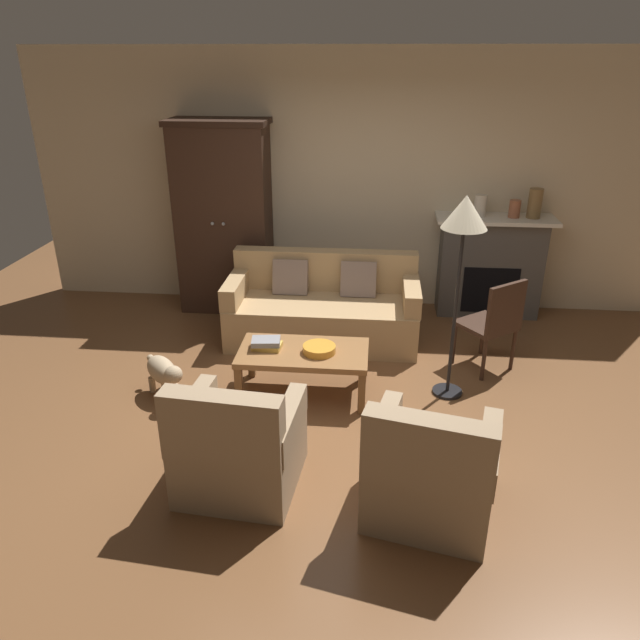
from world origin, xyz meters
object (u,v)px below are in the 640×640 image
Objects in this scene: couch at (323,310)px; armoire at (224,218)px; coffee_table at (303,356)px; armchair_near_right at (431,473)px; fireplace at (490,265)px; fruit_bowl at (319,349)px; mantel_vase_bronze at (535,203)px; side_chair_wooden at (494,320)px; floor_lamp at (464,225)px; mantel_vase_terracotta at (515,209)px; mantel_vase_cream at (480,206)px; book_stack at (266,344)px; armchair_near_left at (238,448)px; dog at (163,372)px.

armoire is at bearing 147.28° from couch.
coffee_table is 1.20× the size of armchair_near_right.
armchair_near_right is at bearing -104.59° from fireplace.
fruit_bowl is 0.90× the size of mantel_vase_bronze.
mantel_vase_bronze reaches higher than fruit_bowl.
armoire reaches higher than fruit_bowl.
floor_lamp is at bearing -133.08° from side_chair_wooden.
mantel_vase_cream is at bearing 180.00° from mantel_vase_terracotta.
armoire is at bearing 112.89° from book_stack.
mantel_vase_terracotta is at bearing -5.69° from fireplace.
armchair_near_left is (-0.42, -1.23, -0.14)m from fruit_bowl.
armoire is at bearing 123.20° from fruit_bowl.
armchair_near_left is (-2.31, -3.19, -0.90)m from mantel_vase_terracotta.
fruit_bowl reaches higher than dog.
mantel_vase_terracotta is (2.03, 1.93, 0.85)m from coffee_table.
coffee_table is 1.29m from armchair_near_left.
floor_lamp is (-0.98, -1.81, 0.23)m from mantel_vase_bronze.
couch is 2.30m from mantel_vase_terracotta.
fireplace is at bearing 41.86° from book_stack.
fruit_bowl is at bearing -136.88° from mantel_vase_bronze.
book_stack reaches higher than dog.
mantel_vase_cream is 1.27× the size of mantel_vase_terracotta.
floor_lamp is at bearing 4.17° from book_stack.
armchair_near_left is (-0.29, -1.26, -0.05)m from coffee_table.
mantel_vase_cream is 0.26× the size of side_chair_wooden.
mantel_vase_cream reaches higher than mantel_vase_terracotta.
fruit_bowl is (0.07, -1.14, 0.13)m from couch.
couch is at bearing -155.02° from fireplace.
couch is 1.95m from floor_lamp.
armoire is at bearing -178.76° from mantel_vase_cream.
fireplace is 0.72× the size of floor_lamp.
side_chair_wooden is at bearing -89.73° from mantel_vase_cream.
armoire is 2.28m from coffee_table.
mantel_vase_bronze reaches higher than book_stack.
mantel_vase_bronze is at bearing 51.76° from armchair_near_left.
fireplace is at bearing 46.57° from coffee_table.
fireplace is at bearing 174.31° from mantel_vase_terracotta.
armoire reaches higher than dog.
couch is 2.09× the size of armchair_near_right.
fireplace is 1.98m from couch.
mantel_vase_cream reaches higher than fruit_bowl.
armoire reaches higher than coffee_table.
armchair_near_right reaches higher than fruit_bowl.
mantel_vase_bronze is at bearing 69.40° from armchair_near_right.
book_stack is at bearing -142.95° from mantel_vase_bronze.
armoire is 7.53× the size of fruit_bowl.
coffee_table is at bearing -59.52° from armoire.
mantel_vase_terracotta is 0.20× the size of side_chair_wooden.
mantel_vase_terracotta is at bearing 180.00° from mantel_vase_bronze.
floor_lamp is (1.11, 0.15, 1.06)m from fruit_bowl.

